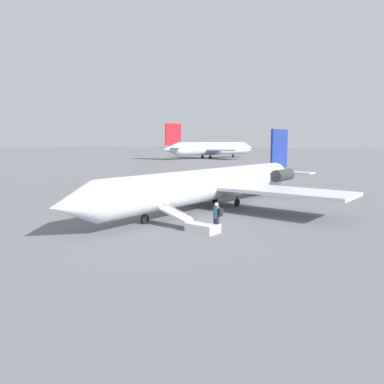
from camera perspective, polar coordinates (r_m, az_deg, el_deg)
The scene contains 5 objects.
ground_plane at distance 29.08m, azimuth 2.80°, elevation -2.51°, with size 600.00×600.00×0.00m, color slate.
airplane_main at distance 29.51m, azimuth 3.81°, elevation 1.36°, with size 27.46×20.96×6.37m.
airplane_far_center at distance 118.00m, azimuth 2.92°, elevation 6.65°, with size 36.80×28.25×10.37m.
boarding_stairs at distance 21.70m, azimuth 0.77°, elevation -5.02°, with size 1.67×4.13×1.62m.
passenger at distance 21.21m, azimuth 3.81°, elevation -3.57°, with size 0.38×0.56×1.74m.
Camera 1 is at (25.72, 12.55, 5.12)m, focal length 35.00 mm.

